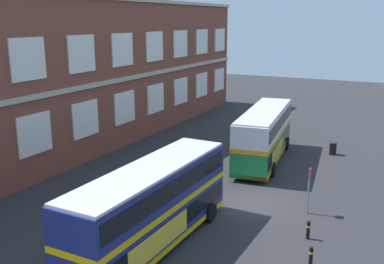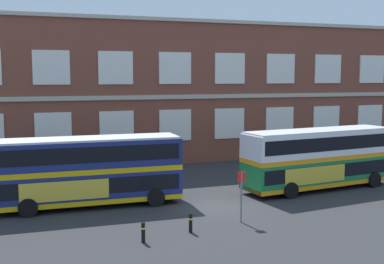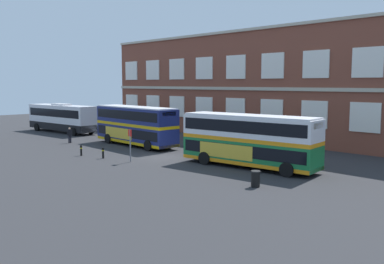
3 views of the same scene
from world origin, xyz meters
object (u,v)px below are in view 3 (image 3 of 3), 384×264
touring_coach (62,118)px  double_decker_middle (249,140)px  station_litter_bin (255,179)px  safety_bollard_west (81,150)px  waiting_passenger (70,134)px  safety_bollard_east (103,153)px  bus_stand_flag (130,142)px  double_decker_near (135,125)px

touring_coach → double_decker_middle: bearing=-1.2°
double_decker_middle → station_litter_bin: size_ratio=10.91×
safety_bollard_west → double_decker_middle: bearing=25.9°
double_decker_middle → safety_bollard_west: double_decker_middle is taller
double_decker_middle → station_litter_bin: bearing=-47.5°
touring_coach → safety_bollard_west: size_ratio=12.84×
waiting_passenger → safety_bollard_east: 10.98m
waiting_passenger → safety_bollard_west: bearing=-21.3°
touring_coach → bus_stand_flag: size_ratio=4.52×
double_decker_middle → station_litter_bin: double_decker_middle is taller
double_decker_near → waiting_passenger: double_decker_near is taller
double_decker_middle → touring_coach: 31.91m
station_litter_bin → safety_bollard_east: bearing=-174.7°
double_decker_near → bus_stand_flag: double_decker_near is taller
station_litter_bin → safety_bollard_east: (-15.39, -1.42, -0.03)m
double_decker_middle → safety_bollard_west: size_ratio=11.83×
bus_stand_flag → station_litter_bin: bearing=3.3°
station_litter_bin → safety_bollard_east: size_ratio=1.08×
touring_coach → waiting_passenger: size_ratio=7.18×
station_litter_bin → safety_bollard_west: (-17.92, -2.10, -0.03)m
double_decker_middle → bus_stand_flag: double_decker_middle is taller
station_litter_bin → safety_bollard_west: size_ratio=1.08×
double_decker_middle → bus_stand_flag: 9.73m
safety_bollard_east → waiting_passenger: bearing=166.8°
bus_stand_flag → safety_bollard_east: size_ratio=2.84×
double_decker_near → station_litter_bin: 20.32m
double_decker_middle → bus_stand_flag: size_ratio=4.16×
waiting_passenger → safety_bollard_east: (10.68, -2.50, -0.44)m
double_decker_near → bus_stand_flag: (7.24, -5.87, -0.51)m
double_decker_near → touring_coach: double_decker_near is taller
double_decker_near → waiting_passenger: bearing=-147.8°
touring_coach → bus_stand_flag: (23.74, -5.95, -0.27)m
double_decker_near → station_litter_bin: size_ratio=10.72×
bus_stand_flag → safety_bollard_east: bearing=-166.9°
double_decker_middle → station_litter_bin: 6.40m
waiting_passenger → safety_bollard_west: 8.75m
double_decker_middle → waiting_passenger: 22.20m
double_decker_middle → safety_bollard_west: 15.37m
station_litter_bin → safety_bollard_west: station_litter_bin is taller
double_decker_near → waiting_passenger: size_ratio=6.50×
safety_bollard_west → waiting_passenger: bearing=158.7°
touring_coach → bus_stand_flag: 24.47m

